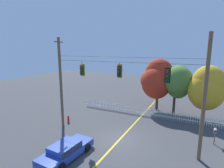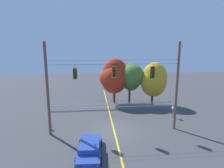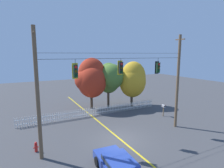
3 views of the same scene
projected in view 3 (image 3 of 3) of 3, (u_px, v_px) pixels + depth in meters
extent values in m
plane|color=#424244|center=(120.00, 139.00, 15.92)|extent=(80.00, 80.00, 0.00)
cube|color=gold|center=(120.00, 139.00, 15.92)|extent=(0.16, 36.00, 0.01)
cylinder|color=brown|center=(38.00, 95.00, 12.32)|extent=(0.26, 0.26, 9.06)
cylinder|color=brown|center=(178.00, 82.00, 18.07)|extent=(0.26, 0.26, 9.06)
cube|color=brown|center=(33.00, 32.00, 11.67)|extent=(0.10, 1.10, 0.10)
cube|color=brown|center=(180.00, 39.00, 17.41)|extent=(0.10, 1.10, 0.10)
cylinder|color=black|center=(121.00, 58.00, 14.81)|extent=(12.56, 0.02, 0.02)
cylinder|color=black|center=(123.00, 53.00, 14.53)|extent=(12.56, 0.02, 0.02)
cylinder|color=black|center=(75.00, 62.00, 13.16)|extent=(0.03, 0.03, 0.41)
cube|color=yellow|center=(75.00, 71.00, 13.38)|extent=(0.43, 0.02, 1.14)
cube|color=#1E3323|center=(76.00, 71.00, 13.26)|extent=(0.30, 0.24, 0.92)
cylinder|color=red|center=(76.00, 67.00, 13.09)|extent=(0.20, 0.03, 0.20)
cube|color=#1E3323|center=(76.00, 65.00, 13.04)|extent=(0.22, 0.12, 0.06)
cylinder|color=#463B09|center=(76.00, 71.00, 13.14)|extent=(0.20, 0.03, 0.20)
cube|color=#1E3323|center=(76.00, 70.00, 13.08)|extent=(0.22, 0.12, 0.06)
cylinder|color=#073513|center=(76.00, 76.00, 13.19)|extent=(0.20, 0.03, 0.20)
cube|color=#1E3323|center=(76.00, 74.00, 13.13)|extent=(0.22, 0.12, 0.06)
cylinder|color=black|center=(121.00, 60.00, 14.83)|extent=(0.03, 0.03, 0.28)
cube|color=yellow|center=(120.00, 68.00, 15.04)|extent=(0.43, 0.02, 1.16)
cube|color=black|center=(121.00, 68.00, 14.92)|extent=(0.30, 0.24, 0.94)
cylinder|color=red|center=(122.00, 64.00, 14.75)|extent=(0.20, 0.03, 0.20)
cube|color=black|center=(122.00, 63.00, 14.70)|extent=(0.22, 0.12, 0.06)
cylinder|color=#463B09|center=(122.00, 68.00, 14.80)|extent=(0.20, 0.03, 0.20)
cube|color=black|center=(122.00, 67.00, 14.75)|extent=(0.22, 0.12, 0.06)
cylinder|color=#073513|center=(122.00, 72.00, 14.85)|extent=(0.20, 0.03, 0.20)
cube|color=black|center=(122.00, 70.00, 14.80)|extent=(0.22, 0.12, 0.06)
cylinder|color=black|center=(158.00, 60.00, 16.57)|extent=(0.03, 0.03, 0.41)
cube|color=black|center=(157.00, 68.00, 16.79)|extent=(0.43, 0.02, 1.13)
cube|color=black|center=(158.00, 68.00, 16.67)|extent=(0.30, 0.24, 0.91)
cylinder|color=red|center=(159.00, 64.00, 16.50)|extent=(0.20, 0.03, 0.20)
cube|color=black|center=(159.00, 63.00, 16.45)|extent=(0.22, 0.12, 0.06)
cylinder|color=#463B09|center=(159.00, 68.00, 16.55)|extent=(0.20, 0.03, 0.20)
cube|color=black|center=(159.00, 66.00, 16.50)|extent=(0.22, 0.12, 0.06)
cylinder|color=#073513|center=(159.00, 71.00, 16.60)|extent=(0.20, 0.03, 0.20)
cube|color=black|center=(159.00, 70.00, 16.54)|extent=(0.22, 0.12, 0.06)
cube|color=white|center=(15.00, 123.00, 18.21)|extent=(0.06, 0.04, 1.04)
cube|color=white|center=(17.00, 123.00, 18.31)|extent=(0.06, 0.04, 1.04)
cube|color=white|center=(20.00, 123.00, 18.41)|extent=(0.06, 0.04, 1.04)
cube|color=white|center=(22.00, 122.00, 18.51)|extent=(0.06, 0.04, 1.04)
cube|color=white|center=(25.00, 122.00, 18.61)|extent=(0.06, 0.04, 1.04)
cube|color=white|center=(27.00, 121.00, 18.71)|extent=(0.06, 0.04, 1.04)
cube|color=white|center=(30.00, 121.00, 18.82)|extent=(0.06, 0.04, 1.04)
cube|color=white|center=(32.00, 121.00, 18.92)|extent=(0.06, 0.04, 1.04)
cube|color=white|center=(34.00, 120.00, 19.02)|extent=(0.06, 0.04, 1.04)
cube|color=white|center=(37.00, 120.00, 19.12)|extent=(0.06, 0.04, 1.04)
cube|color=white|center=(39.00, 120.00, 19.22)|extent=(0.06, 0.04, 1.04)
cube|color=white|center=(41.00, 119.00, 19.32)|extent=(0.06, 0.04, 1.04)
cube|color=white|center=(44.00, 119.00, 19.42)|extent=(0.06, 0.04, 1.04)
cube|color=white|center=(46.00, 119.00, 19.53)|extent=(0.06, 0.04, 1.04)
cube|color=white|center=(48.00, 118.00, 19.63)|extent=(0.06, 0.04, 1.04)
cube|color=white|center=(50.00, 118.00, 19.73)|extent=(0.06, 0.04, 1.04)
cube|color=white|center=(52.00, 118.00, 19.83)|extent=(0.06, 0.04, 1.04)
cube|color=white|center=(55.00, 117.00, 19.93)|extent=(0.06, 0.04, 1.04)
cube|color=white|center=(57.00, 117.00, 20.03)|extent=(0.06, 0.04, 1.04)
cube|color=white|center=(59.00, 117.00, 20.13)|extent=(0.06, 0.04, 1.04)
cube|color=white|center=(61.00, 116.00, 20.24)|extent=(0.06, 0.04, 1.04)
cube|color=white|center=(63.00, 116.00, 20.34)|extent=(0.06, 0.04, 1.04)
cube|color=white|center=(65.00, 116.00, 20.44)|extent=(0.06, 0.04, 1.04)
cube|color=white|center=(67.00, 115.00, 20.54)|extent=(0.06, 0.04, 1.04)
cube|color=white|center=(69.00, 115.00, 20.64)|extent=(0.06, 0.04, 1.04)
cube|color=white|center=(71.00, 115.00, 20.74)|extent=(0.06, 0.04, 1.04)
cube|color=white|center=(73.00, 115.00, 20.84)|extent=(0.06, 0.04, 1.04)
cube|color=white|center=(75.00, 114.00, 20.94)|extent=(0.06, 0.04, 1.04)
cube|color=white|center=(77.00, 114.00, 21.05)|extent=(0.06, 0.04, 1.04)
cube|color=white|center=(79.00, 114.00, 21.15)|extent=(0.06, 0.04, 1.04)
cube|color=white|center=(81.00, 113.00, 21.25)|extent=(0.06, 0.04, 1.04)
cube|color=white|center=(83.00, 113.00, 21.35)|extent=(0.06, 0.04, 1.04)
cube|color=white|center=(85.00, 113.00, 21.45)|extent=(0.06, 0.04, 1.04)
cube|color=white|center=(86.00, 113.00, 21.55)|extent=(0.06, 0.04, 1.04)
cube|color=white|center=(88.00, 112.00, 21.65)|extent=(0.06, 0.04, 1.04)
cube|color=white|center=(90.00, 112.00, 21.76)|extent=(0.06, 0.04, 1.04)
cube|color=white|center=(92.00, 112.00, 21.86)|extent=(0.06, 0.04, 1.04)
cube|color=white|center=(94.00, 112.00, 21.96)|extent=(0.06, 0.04, 1.04)
cube|color=white|center=(95.00, 111.00, 22.06)|extent=(0.06, 0.04, 1.04)
cube|color=white|center=(97.00, 111.00, 22.16)|extent=(0.06, 0.04, 1.04)
cube|color=white|center=(99.00, 111.00, 22.26)|extent=(0.06, 0.04, 1.04)
cube|color=white|center=(101.00, 110.00, 22.36)|extent=(0.06, 0.04, 1.04)
cube|color=white|center=(102.00, 110.00, 22.46)|extent=(0.06, 0.04, 1.04)
cube|color=white|center=(104.00, 110.00, 22.57)|extent=(0.06, 0.04, 1.04)
cube|color=white|center=(106.00, 110.00, 22.67)|extent=(0.06, 0.04, 1.04)
cube|color=white|center=(107.00, 109.00, 22.77)|extent=(0.06, 0.04, 1.04)
cube|color=white|center=(109.00, 109.00, 22.87)|extent=(0.06, 0.04, 1.04)
cube|color=white|center=(111.00, 109.00, 22.97)|extent=(0.06, 0.04, 1.04)
cube|color=white|center=(112.00, 109.00, 23.07)|extent=(0.06, 0.04, 1.04)
cube|color=white|center=(114.00, 109.00, 23.17)|extent=(0.06, 0.04, 1.04)
cube|color=white|center=(115.00, 108.00, 23.28)|extent=(0.06, 0.04, 1.04)
cube|color=white|center=(117.00, 108.00, 23.38)|extent=(0.06, 0.04, 1.04)
cube|color=white|center=(119.00, 108.00, 23.48)|extent=(0.06, 0.04, 1.04)
cube|color=white|center=(120.00, 108.00, 23.58)|extent=(0.06, 0.04, 1.04)
cube|color=white|center=(122.00, 107.00, 23.68)|extent=(0.06, 0.04, 1.04)
cube|color=white|center=(123.00, 107.00, 23.78)|extent=(0.06, 0.04, 1.04)
cube|color=white|center=(125.00, 107.00, 23.88)|extent=(0.06, 0.04, 1.04)
cube|color=white|center=(126.00, 107.00, 23.98)|extent=(0.06, 0.04, 1.04)
cube|color=white|center=(128.00, 106.00, 24.09)|extent=(0.06, 0.04, 1.04)
cube|color=white|center=(129.00, 106.00, 24.19)|extent=(0.06, 0.04, 1.04)
cube|color=white|center=(131.00, 106.00, 24.29)|extent=(0.06, 0.04, 1.04)
cube|color=white|center=(132.00, 106.00, 24.39)|extent=(0.06, 0.04, 1.04)
cube|color=white|center=(133.00, 106.00, 24.49)|extent=(0.06, 0.04, 1.04)
cube|color=white|center=(135.00, 105.00, 24.59)|extent=(0.06, 0.04, 1.04)
cube|color=white|center=(136.00, 105.00, 24.69)|extent=(0.06, 0.04, 1.04)
cube|color=white|center=(138.00, 105.00, 24.80)|extent=(0.06, 0.04, 1.04)
cube|color=white|center=(139.00, 105.00, 24.90)|extent=(0.06, 0.04, 1.04)
cube|color=white|center=(140.00, 105.00, 25.00)|extent=(0.06, 0.04, 1.04)
cube|color=white|center=(142.00, 104.00, 25.10)|extent=(0.06, 0.04, 1.04)
cube|color=white|center=(143.00, 104.00, 25.20)|extent=(0.06, 0.04, 1.04)
cube|color=white|center=(144.00, 104.00, 25.30)|extent=(0.06, 0.04, 1.04)
cube|color=white|center=(146.00, 104.00, 25.40)|extent=(0.06, 0.04, 1.04)
cube|color=white|center=(147.00, 104.00, 25.51)|extent=(0.06, 0.04, 1.04)
cube|color=white|center=(148.00, 103.00, 25.61)|extent=(0.06, 0.04, 1.04)
cube|color=white|center=(150.00, 103.00, 25.71)|extent=(0.06, 0.04, 1.04)
cube|color=white|center=(151.00, 103.00, 25.81)|extent=(0.06, 0.04, 1.04)
cube|color=white|center=(94.00, 113.00, 22.07)|extent=(16.88, 0.03, 0.08)
cube|color=white|center=(94.00, 109.00, 22.00)|extent=(16.88, 0.03, 0.08)
cylinder|color=#473828|center=(92.00, 99.00, 24.74)|extent=(0.35, 0.35, 2.55)
ellipsoid|color=#B22D19|center=(92.00, 82.00, 23.89)|extent=(3.74, 3.57, 4.16)
ellipsoid|color=#B22D19|center=(91.00, 80.00, 24.17)|extent=(4.23, 3.79, 3.37)
ellipsoid|color=#B22D19|center=(92.00, 74.00, 24.27)|extent=(3.62, 2.95, 4.13)
cylinder|color=#473828|center=(108.00, 97.00, 25.26)|extent=(0.31, 0.31, 2.87)
ellipsoid|color=#4C752D|center=(109.00, 78.00, 25.36)|extent=(3.17, 3.04, 4.18)
ellipsoid|color=#4C752D|center=(111.00, 77.00, 24.77)|extent=(3.39, 3.15, 3.49)
cylinder|color=#473828|center=(132.00, 98.00, 26.07)|extent=(0.34, 0.34, 2.15)
ellipsoid|color=gold|center=(133.00, 82.00, 25.69)|extent=(3.82, 3.18, 4.37)
ellipsoid|color=gold|center=(133.00, 78.00, 25.78)|extent=(3.65, 3.00, 4.49)
cube|color=#28429E|center=(119.00, 168.00, 11.17)|extent=(2.01, 4.59, 0.55)
cube|color=#28429E|center=(120.00, 162.00, 10.96)|extent=(1.67, 2.24, 0.42)
cube|color=#232D38|center=(120.00, 162.00, 10.96)|extent=(1.70, 2.15, 0.27)
cylinder|color=black|center=(97.00, 161.00, 12.09)|extent=(0.21, 0.65, 0.64)
cylinder|color=black|center=(121.00, 156.00, 12.80)|extent=(0.21, 0.65, 0.64)
cube|color=white|center=(98.00, 151.00, 12.97)|extent=(0.20, 0.05, 0.10)
cube|color=white|center=(111.00, 148.00, 13.36)|extent=(0.20, 0.05, 0.10)
cylinder|color=red|center=(36.00, 148.00, 13.88)|extent=(0.22, 0.22, 0.61)
sphere|color=red|center=(36.00, 143.00, 13.82)|extent=(0.20, 0.20, 0.20)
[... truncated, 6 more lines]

